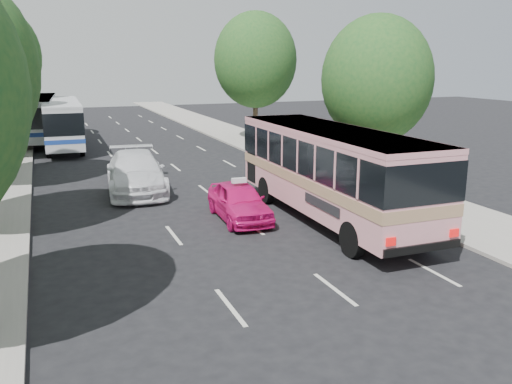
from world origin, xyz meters
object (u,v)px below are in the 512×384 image
pink_taxi (239,201)px  tour_coach_rear (37,115)px  pink_bus (331,164)px  tour_coach_front (62,120)px  white_pickup (136,172)px

pink_taxi → tour_coach_rear: size_ratio=0.38×
pink_bus → tour_coach_rear: 27.76m
pink_taxi → tour_coach_front: 21.29m
pink_bus → pink_taxi: pink_bus is taller
tour_coach_front → tour_coach_rear: bearing=112.7°
pink_taxi → white_pickup: (-2.86, 5.96, 0.19)m
pink_taxi → tour_coach_rear: tour_coach_rear is taller
pink_taxi → tour_coach_rear: 25.49m
tour_coach_front → pink_bus: bearing=-67.9°
white_pickup → tour_coach_front: bearing=105.3°
pink_bus → white_pickup: bearing=129.2°
pink_bus → pink_taxi: bearing=155.8°
pink_bus → pink_taxi: (-3.07, 1.40, -1.44)m
pink_taxi → tour_coach_front: bearing=107.1°
tour_coach_front → white_pickup: bearing=-79.2°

